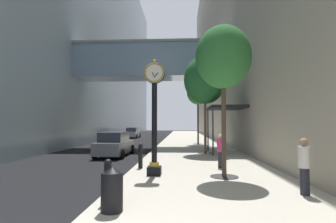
% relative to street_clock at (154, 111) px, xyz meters
% --- Properties ---
extents(ground_plane, '(110.00, 110.00, 0.00)m').
position_rel_street_clock_xyz_m(ground_plane, '(-1.22, 19.60, -2.74)').
color(ground_plane, black).
rests_on(ground_plane, ground).
extents(sidewalk_right, '(6.66, 80.00, 0.14)m').
position_rel_street_clock_xyz_m(sidewalk_right, '(2.11, 22.60, -2.67)').
color(sidewalk_right, beige).
rests_on(sidewalk_right, ground).
extents(building_block_left, '(23.51, 80.00, 31.21)m').
position_rel_street_clock_xyz_m(building_block_left, '(-13.19, 22.54, 12.82)').
color(building_block_left, '#93A8B7').
rests_on(building_block_left, ground).
extents(building_block_right, '(9.00, 80.00, 31.92)m').
position_rel_street_clock_xyz_m(building_block_right, '(9.95, 22.60, 13.22)').
color(building_block_right, '#A89E89').
rests_on(building_block_right, ground).
extents(street_clock, '(0.84, 0.55, 4.72)m').
position_rel_street_clock_xyz_m(street_clock, '(0.00, 0.00, 0.00)').
color(street_clock, black).
rests_on(street_clock, sidewalk_right).
extents(bollard_nearest, '(0.21, 0.21, 1.15)m').
position_rel_street_clock_xyz_m(bollard_nearest, '(-0.82, -3.79, -1.99)').
color(bollard_nearest, black).
rests_on(bollard_nearest, sidewalk_right).
extents(bollard_third, '(0.21, 0.21, 1.15)m').
position_rel_street_clock_xyz_m(bollard_third, '(-0.82, 1.66, -1.99)').
color(bollard_third, black).
rests_on(bollard_third, sidewalk_right).
extents(street_tree_near, '(2.21, 2.21, 6.01)m').
position_rel_street_clock_xyz_m(street_tree_near, '(2.77, -0.18, 2.11)').
color(street_tree_near, '#333335').
rests_on(street_tree_near, sidewalk_right).
extents(street_tree_mid_near, '(2.99, 2.99, 6.91)m').
position_rel_street_clock_xyz_m(street_tree_mid_near, '(2.77, 7.96, 2.58)').
color(street_tree_mid_near, '#333335').
rests_on(street_tree_mid_near, sidewalk_right).
extents(street_tree_mid_far, '(2.26, 2.26, 6.61)m').
position_rel_street_clock_xyz_m(street_tree_mid_far, '(2.77, 16.09, 2.67)').
color(street_tree_mid_far, '#333335').
rests_on(street_tree_mid_far, sidewalk_right).
extents(trash_bin, '(0.53, 0.53, 1.05)m').
position_rel_street_clock_xyz_m(trash_bin, '(-0.55, -4.41, -2.06)').
color(trash_bin, black).
rests_on(trash_bin, sidewalk_right).
extents(pedestrian_walking, '(0.35, 0.46, 1.59)m').
position_rel_street_clock_xyz_m(pedestrian_walking, '(2.95, 1.95, -1.76)').
color(pedestrian_walking, '#23232D').
rests_on(pedestrian_walking, sidewalk_right).
extents(pedestrian_by_clock, '(0.48, 0.48, 1.66)m').
position_rel_street_clock_xyz_m(pedestrian_by_clock, '(4.70, -2.70, -1.72)').
color(pedestrian_by_clock, '#23232D').
rests_on(pedestrian_by_clock, sidewalk_right).
extents(storefront_awning, '(2.40, 3.60, 3.30)m').
position_rel_street_clock_xyz_m(storefront_awning, '(4.21, 8.08, 0.55)').
color(storefront_awning, black).
rests_on(storefront_awning, sidewalk_right).
extents(car_silver_near, '(1.96, 4.46, 1.61)m').
position_rel_street_clock_xyz_m(car_silver_near, '(-6.48, 29.72, -1.95)').
color(car_silver_near, '#B7BABF').
rests_on(car_silver_near, ground).
extents(car_grey_mid, '(2.05, 4.46, 1.65)m').
position_rel_street_clock_xyz_m(car_grey_mid, '(-3.46, 7.11, -1.93)').
color(car_grey_mid, slate).
rests_on(car_grey_mid, ground).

